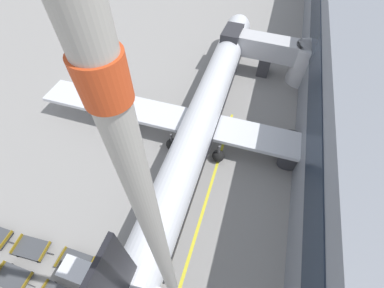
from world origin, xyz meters
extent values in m
plane|color=gray|center=(0.00, 0.00, 0.00)|extent=(500.00, 500.00, 0.00)
cube|color=#232D3D|center=(29.95, 0.00, 6.47)|extent=(0.12, 98.87, 3.75)
cylinder|color=silver|center=(30.00, 9.00, 2.75)|extent=(4.03, 4.03, 5.51)
cube|color=silver|center=(24.67, 9.32, 4.15)|extent=(10.82, 3.33, 2.71)
cube|color=#2D2D33|center=(19.34, 9.65, 4.15)|extent=(2.64, 4.17, 3.25)
cube|color=#38383D|center=(24.67, 9.32, 1.40)|extent=(1.74, 2.51, 2.80)
cylinder|color=silver|center=(19.21, -4.12, 3.31)|extent=(3.99, 39.36, 3.62)
sphere|color=silver|center=(19.40, 15.54, 3.31)|extent=(3.44, 3.44, 3.44)
cube|color=black|center=(19.03, -23.10, 8.44)|extent=(0.31, 2.72, 6.62)
cube|color=silver|center=(19.20, -5.69, 2.50)|extent=(39.13, 4.10, 0.44)
cylinder|color=#333338|center=(29.22, -5.39, 1.21)|extent=(2.35, 4.00, 2.31)
cylinder|color=#333338|center=(9.18, -5.20, 1.21)|extent=(2.35, 4.00, 2.31)
cube|color=black|center=(19.21, -4.12, 2.68)|extent=(4.03, 35.43, 0.65)
cylinder|color=#56565B|center=(19.33, 8.07, 1.54)|extent=(0.24, 0.24, 1.72)
sphere|color=black|center=(19.33, 8.07, 0.68)|extent=(1.36, 1.36, 1.36)
cylinder|color=#56565B|center=(21.89, -8.08, 1.54)|extent=(0.24, 0.24, 1.72)
sphere|color=black|center=(21.89, -8.08, 0.68)|extent=(1.36, 1.36, 1.36)
cylinder|color=#56565B|center=(16.46, -8.03, 1.54)|extent=(0.24, 0.24, 1.72)
sphere|color=black|center=(16.46, -8.03, 0.68)|extent=(1.36, 1.36, 1.36)
cube|color=#424449|center=(8.63, -24.75, 0.55)|extent=(2.92, 1.74, 0.10)
cube|color=olive|center=(10.03, -24.78, 0.76)|extent=(0.11, 1.68, 0.32)
cube|color=#333338|center=(10.42, -24.78, 0.43)|extent=(0.70, 0.07, 0.06)
sphere|color=black|center=(9.65, -24.05, 0.18)|extent=(0.36, 0.36, 0.36)
sphere|color=black|center=(7.63, -24.01, 0.18)|extent=(0.36, 0.36, 0.36)
sphere|color=black|center=(11.97, -24.15, 0.18)|extent=(0.36, 0.36, 0.36)
cube|color=olive|center=(6.05, -22.43, 0.76)|extent=(0.08, 1.68, 0.32)
cube|color=#333338|center=(6.44, -22.43, 0.43)|extent=(0.70, 0.06, 0.06)
sphere|color=black|center=(5.66, -23.14, 0.18)|extent=(0.36, 0.36, 0.36)
sphere|color=black|center=(5.66, -21.71, 0.18)|extent=(0.36, 0.36, 0.36)
cube|color=#424449|center=(8.56, -22.33, 0.55)|extent=(2.98, 1.85, 0.10)
cube|color=olive|center=(9.97, -22.25, 0.76)|extent=(0.18, 1.68, 0.32)
cube|color=olive|center=(7.16, -22.41, 0.76)|extent=(0.18, 1.68, 0.32)
cube|color=#333338|center=(10.36, -22.22, 0.43)|extent=(0.70, 0.10, 0.06)
sphere|color=black|center=(9.61, -22.98, 0.18)|extent=(0.36, 0.36, 0.36)
sphere|color=black|center=(9.53, -21.56, 0.18)|extent=(0.36, 0.36, 0.36)
sphere|color=black|center=(7.60, -23.10, 0.18)|extent=(0.36, 0.36, 0.36)
sphere|color=black|center=(7.51, -21.67, 0.18)|extent=(0.36, 0.36, 0.36)
cube|color=#424449|center=(12.91, -22.22, 0.55)|extent=(2.89, 1.68, 0.10)
cube|color=olive|center=(14.31, -22.22, 0.76)|extent=(0.08, 1.68, 0.32)
cube|color=olive|center=(11.50, -22.22, 0.76)|extent=(0.08, 1.68, 0.32)
cube|color=#333338|center=(14.70, -22.22, 0.43)|extent=(0.70, 0.06, 0.06)
sphere|color=black|center=(13.92, -22.94, 0.18)|extent=(0.36, 0.36, 0.36)
sphere|color=black|center=(13.92, -21.51, 0.18)|extent=(0.36, 0.36, 0.36)
sphere|color=black|center=(11.90, -22.94, 0.18)|extent=(0.36, 0.36, 0.36)
sphere|color=black|center=(11.90, -21.51, 0.18)|extent=(0.36, 0.36, 0.36)
cube|color=#424449|center=(16.98, -22.25, 0.55)|extent=(2.92, 1.74, 0.10)
cube|color=olive|center=(18.38, -22.28, 0.76)|extent=(0.12, 1.68, 0.32)
cube|color=olive|center=(15.57, -22.22, 0.76)|extent=(0.12, 1.68, 0.32)
cube|color=#333338|center=(18.77, -22.29, 0.43)|extent=(0.70, 0.07, 0.06)
sphere|color=black|center=(18.00, -21.56, 0.18)|extent=(0.36, 0.36, 0.36)
sphere|color=black|center=(15.95, -22.94, 0.18)|extent=(0.36, 0.36, 0.36)
sphere|color=black|center=(15.98, -21.51, 0.18)|extent=(0.36, 0.36, 0.36)
cylinder|color=#ADA89E|center=(22.32, -22.75, 13.43)|extent=(0.51, 0.51, 26.85)
cylinder|color=#D8471E|center=(22.32, -22.75, 22.02)|extent=(0.59, 0.59, 0.60)
cube|color=yellow|center=(21.93, -13.95, 0.00)|extent=(0.55, 26.58, 0.01)
camera|label=1|loc=(23.89, -24.62, 23.74)|focal=24.00mm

